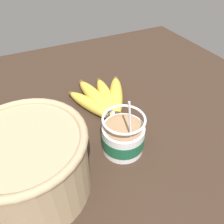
# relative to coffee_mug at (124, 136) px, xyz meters

# --- Properties ---
(table) EXTENTS (1.23, 1.23, 0.03)m
(table) POSITION_rel_coffee_mug_xyz_m (0.07, 0.00, -0.06)
(table) COLOR #332319
(table) RESTS_ON ground
(coffee_mug) EXTENTS (0.14, 0.10, 0.16)m
(coffee_mug) POSITION_rel_coffee_mug_xyz_m (0.00, 0.00, 0.00)
(coffee_mug) COLOR silver
(coffee_mug) RESTS_ON table
(banana_bunch) EXTENTS (0.24, 0.20, 0.04)m
(banana_bunch) POSITION_rel_coffee_mug_xyz_m (0.19, -0.03, -0.02)
(banana_bunch) COLOR #4C381E
(banana_bunch) RESTS_ON table
(woven_basket) EXTENTS (0.23, 0.23, 0.16)m
(woven_basket) POSITION_rel_coffee_mug_xyz_m (-0.02, 0.22, 0.04)
(woven_basket) COLOR tan
(woven_basket) RESTS_ON table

